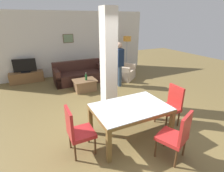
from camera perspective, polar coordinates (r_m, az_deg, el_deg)
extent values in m
plane|color=brown|center=(4.02, 5.69, -15.81)|extent=(18.00, 18.00, 0.00)
cube|color=silver|center=(8.00, -13.81, 13.10)|extent=(7.20, 0.06, 2.70)
cube|color=brown|center=(7.92, -14.10, 14.83)|extent=(0.44, 0.02, 0.36)
cube|color=gray|center=(7.91, -14.08, 14.82)|extent=(0.40, 0.01, 0.32)
cube|color=silver|center=(4.82, -1.12, 8.54)|extent=(0.36, 0.40, 2.70)
cube|color=brown|center=(3.30, 10.65, -10.82)|extent=(1.54, 0.06, 0.06)
cube|color=brown|center=(4.02, 2.37, -4.29)|extent=(1.54, 0.06, 0.06)
cube|color=brown|center=(3.35, -4.89, -9.97)|extent=(0.06, 0.92, 0.06)
cube|color=brown|center=(4.06, 15.02, -4.81)|extent=(0.06, 0.92, 0.06)
cube|color=silver|center=(3.63, 6.10, -6.76)|extent=(1.52, 1.02, 0.01)
cube|color=brown|center=(3.22, -1.05, -19.26)|extent=(0.08, 0.08, 0.65)
cube|color=brown|center=(3.93, 18.81, -12.16)|extent=(0.08, 0.08, 0.65)
cube|color=brown|center=(3.92, -7.04, -11.10)|extent=(0.08, 0.08, 0.65)
cube|color=brown|center=(4.52, 10.54, -6.62)|extent=(0.08, 0.08, 0.65)
cube|color=#AD231F|center=(4.37, 17.74, -7.08)|extent=(0.46, 0.46, 0.07)
cube|color=#AD231F|center=(4.38, 20.12, -3.08)|extent=(0.05, 0.44, 0.51)
cylinder|color=#4E301A|center=(4.24, 17.26, -11.42)|extent=(0.04, 0.04, 0.38)
cylinder|color=#4E301A|center=(4.48, 13.95, -9.21)|extent=(0.04, 0.04, 0.38)
cylinder|color=#4E301A|center=(4.49, 20.88, -10.00)|extent=(0.04, 0.04, 0.38)
cylinder|color=#4E301A|center=(4.71, 17.55, -7.99)|extent=(0.04, 0.04, 0.38)
cube|color=#AC2224|center=(3.42, -9.90, -14.90)|extent=(0.46, 0.46, 0.07)
cube|color=#AC2224|center=(3.22, -13.78, -11.51)|extent=(0.05, 0.44, 0.51)
cylinder|color=#4E301A|center=(3.74, -7.68, -15.44)|extent=(0.04, 0.04, 0.38)
cylinder|color=#4E301A|center=(3.46, -5.50, -18.90)|extent=(0.04, 0.04, 0.38)
cylinder|color=#4E301A|center=(3.67, -13.54, -16.74)|extent=(0.04, 0.04, 0.38)
cylinder|color=#4E301A|center=(3.38, -11.91, -20.45)|extent=(0.04, 0.04, 0.38)
cube|color=#B12423|center=(3.44, 18.84, -15.64)|extent=(0.60, 0.60, 0.07)
cube|color=#B12423|center=(3.23, 22.85, -12.64)|extent=(0.42, 0.21, 0.51)
cylinder|color=#4E301A|center=(3.49, 14.05, -19.11)|extent=(0.04, 0.04, 0.38)
cylinder|color=#4E301A|center=(3.77, 16.88, -16.00)|extent=(0.04, 0.04, 0.38)
cylinder|color=#4E301A|center=(3.39, 20.12, -21.34)|extent=(0.04, 0.04, 0.38)
cylinder|color=#4E301A|center=(3.68, 22.48, -17.90)|extent=(0.04, 0.04, 0.38)
cube|color=#3C211A|center=(7.10, -10.47, 2.88)|extent=(1.94, 0.86, 0.42)
cube|color=#3C211A|center=(7.30, -11.44, 6.66)|extent=(1.94, 0.18, 0.39)
cube|color=#3C211A|center=(7.34, -3.84, 4.70)|extent=(0.16, 0.86, 0.64)
cube|color=#3C211A|center=(6.90, -17.62, 2.61)|extent=(0.16, 0.86, 0.64)
cube|color=beige|center=(7.41, 3.58, 3.90)|extent=(1.19, 1.19, 0.40)
cube|color=beige|center=(7.43, 1.23, 7.05)|extent=(0.77, 0.67, 0.36)
cube|color=beige|center=(7.69, 4.57, 5.32)|extent=(0.64, 0.75, 0.60)
cube|color=beige|center=(7.07, 2.54, 3.91)|extent=(0.64, 0.75, 0.60)
cube|color=brown|center=(6.20, -8.94, 1.83)|extent=(0.79, 0.59, 0.04)
cube|color=brown|center=(6.26, -8.84, 0.13)|extent=(0.71, 0.51, 0.35)
cylinder|color=#194C23|center=(6.13, -8.45, 2.75)|extent=(0.08, 0.08, 0.18)
cylinder|color=#194C23|center=(6.09, -8.52, 3.86)|extent=(0.03, 0.03, 0.07)
cylinder|color=#B7B7BC|center=(6.08, -8.54, 4.21)|extent=(0.04, 0.04, 0.01)
cube|color=brown|center=(7.77, -26.06, 2.61)|extent=(1.25, 0.40, 0.41)
cube|color=black|center=(7.71, -26.32, 4.17)|extent=(0.36, 0.25, 0.03)
cube|color=black|center=(7.65, -26.65, 6.09)|extent=(0.83, 0.18, 0.51)
cylinder|color=#B7B7BC|center=(8.72, 4.66, 5.26)|extent=(0.32, 0.32, 0.02)
cylinder|color=#B7B7BC|center=(8.55, 4.80, 9.78)|extent=(0.04, 0.04, 1.38)
cylinder|color=#F29E38|center=(8.43, 4.98, 15.14)|extent=(0.36, 0.36, 0.22)
cylinder|color=#344559|center=(6.51, 2.57, 3.20)|extent=(0.13, 0.13, 0.78)
cylinder|color=#344559|center=(6.65, 1.97, 3.63)|extent=(0.13, 0.13, 0.78)
cube|color=#14233C|center=(6.40, 2.36, 9.41)|extent=(0.25, 0.40, 0.62)
sphere|color=tan|center=(6.33, 2.41, 13.10)|extent=(0.21, 0.21, 0.21)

